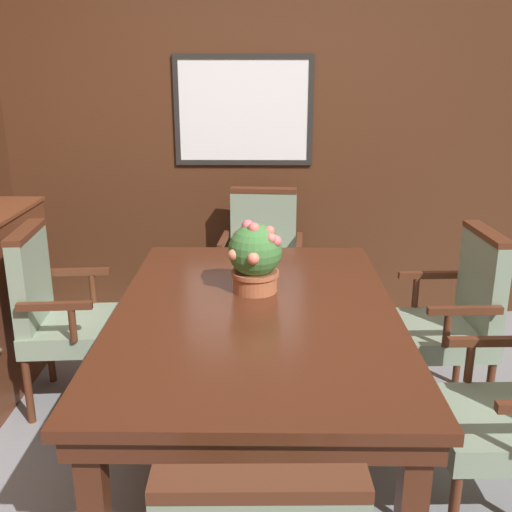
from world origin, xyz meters
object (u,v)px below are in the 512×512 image
object	(u,v)px
chair_left_far	(61,311)
potted_plant	(255,257)
chair_head_far	(262,258)
dining_table	(256,327)
chair_right_far	(452,315)

from	to	relation	value
chair_left_far	potted_plant	size ratio (longest dim) A/B	2.81
chair_head_far	chair_left_far	distance (m)	1.41
dining_table	chair_left_far	bearing A→B (deg)	156.93
potted_plant	chair_head_far	bearing A→B (deg)	88.57
chair_right_far	potted_plant	xyz separation A→B (m)	(-1.02, -0.19, 0.38)
chair_left_far	chair_head_far	bearing A→B (deg)	-53.19
chair_head_far	chair_right_far	bearing A→B (deg)	-39.24
chair_left_far	chair_right_far	world-z (taller)	same
chair_head_far	potted_plant	distance (m)	1.20
chair_right_far	dining_table	bearing A→B (deg)	-70.93
dining_table	chair_left_far	xyz separation A→B (m)	(-1.03, 0.44, -0.12)
chair_left_far	chair_right_far	size ratio (longest dim) A/B	1.00
dining_table	chair_head_far	xyz separation A→B (m)	(0.02, 1.37, -0.12)
chair_left_far	dining_table	bearing A→B (deg)	-117.46
dining_table	chair_right_far	bearing A→B (deg)	22.20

